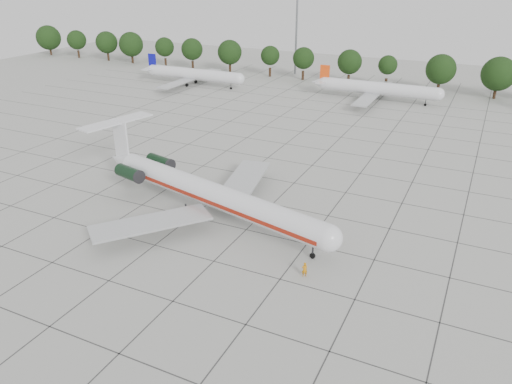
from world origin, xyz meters
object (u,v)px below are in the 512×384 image
main_airliner (202,190)px  bg_airliner_b (193,74)px  bg_airliner_c (377,89)px  floodlight_mast (297,24)px  ground_crew (305,270)px

main_airliner → bg_airliner_b: bearing=137.1°
bg_airliner_c → floodlight_mast: (-29.46, 21.47, 11.37)m
ground_crew → bg_airliner_b: 93.25m
main_airliner → bg_airliner_c: main_airliner is taller
ground_crew → bg_airliner_b: size_ratio=0.06×
bg_airliner_b → bg_airliner_c: 48.68m
bg_airliner_b → bg_airliner_c: same height
bg_airliner_c → ground_crew: bearing=-82.1°
main_airliner → floodlight_mast: 93.93m
ground_crew → floodlight_mast: size_ratio=0.07×
bg_airliner_c → floodlight_mast: 38.18m
main_airliner → floodlight_mast: size_ratio=1.56×
bg_airliner_b → floodlight_mast: 34.35m
bg_airliner_b → floodlight_mast: bearing=54.1°
bg_airliner_b → main_airliner: bearing=-56.9°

